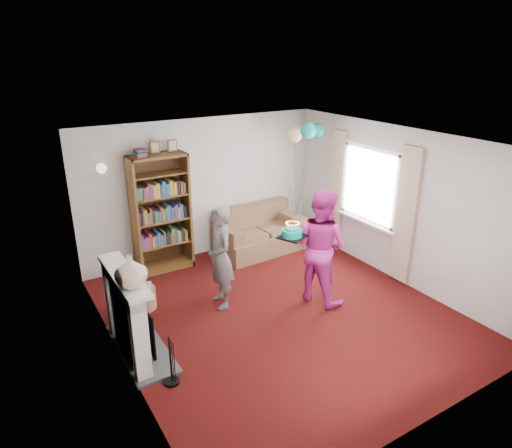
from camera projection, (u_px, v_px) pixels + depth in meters
ground at (280, 313)px, 6.64m from camera, size 5.00×5.00×0.00m
wall_back at (203, 188)px, 8.19m from camera, size 4.50×0.02×2.50m
wall_left at (115, 274)px, 5.09m from camera, size 0.02×5.00×2.50m
wall_right at (398, 206)px, 7.29m from camera, size 0.02×5.00×2.50m
ceiling at (284, 141)px, 5.73m from camera, size 4.50×5.00×0.01m
fireplace at (131, 318)px, 5.59m from camera, size 0.55×1.80×1.12m
window_bay at (369, 199)px, 7.75m from camera, size 0.14×2.02×2.20m
wall_sconce at (101, 168)px, 6.99m from camera, size 0.16×0.23×0.16m
bookcase at (160, 214)px, 7.68m from camera, size 0.95×0.42×2.22m
sofa at (258, 234)px, 8.60m from camera, size 1.59×0.84×0.84m
wicker_basket at (141, 298)px, 6.71m from camera, size 0.42×0.42×0.37m
person_striped at (220, 257)px, 6.59m from camera, size 0.46×0.62×1.56m
person_magenta at (320, 246)px, 6.72m from camera, size 0.90×1.02×1.75m
birthday_cake at (292, 233)px, 6.40m from camera, size 0.35×0.35×0.22m
balloons at (307, 132)px, 8.03m from camera, size 0.61×0.66×1.78m
mantel_vase at (131, 271)px, 5.01m from camera, size 0.37×0.37×0.38m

